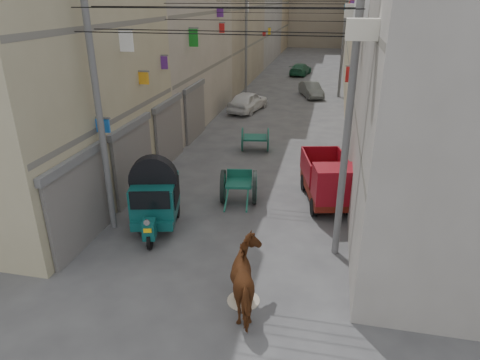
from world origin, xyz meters
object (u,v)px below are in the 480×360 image
(mini_truck, at_px, (329,184))
(second_cart, at_px, (255,139))
(tonga_cart, at_px, (239,186))
(distant_car_white, at_px, (248,101))
(horse, at_px, (249,280))
(distant_car_green, at_px, (300,69))
(feed_sack, at_px, (243,297))
(distant_car_grey, at_px, (311,90))
(auto_rickshaw, at_px, (155,196))

(mini_truck, height_order, second_cart, mini_truck)
(tonga_cart, distance_m, distant_car_white, 13.71)
(horse, bearing_deg, distant_car_green, -106.67)
(tonga_cart, distance_m, feed_sack, 5.63)
(mini_truck, bearing_deg, distant_car_grey, 81.94)
(horse, xyz_separation_m, distant_car_green, (-1.65, 34.13, -0.29))
(mini_truck, bearing_deg, horse, -119.34)
(distant_car_green, bearing_deg, auto_rickshaw, 94.81)
(second_cart, relative_size, distant_car_green, 0.40)
(second_cart, bearing_deg, feed_sack, -90.75)
(auto_rickshaw, distance_m, mini_truck, 6.13)
(auto_rickshaw, bearing_deg, feed_sack, -54.58)
(feed_sack, bearing_deg, auto_rickshaw, 139.03)
(mini_truck, height_order, distant_car_green, mini_truck)
(feed_sack, distance_m, distant_car_white, 19.32)
(tonga_cart, height_order, distant_car_white, distant_car_white)
(tonga_cart, xyz_separation_m, feed_sack, (1.31, -5.45, -0.52))
(mini_truck, xyz_separation_m, distant_car_white, (-5.58, 13.15, -0.22))
(mini_truck, distance_m, distant_car_green, 28.28)
(feed_sack, bearing_deg, distant_car_green, 92.46)
(auto_rickshaw, bearing_deg, mini_truck, 12.52)
(second_cart, relative_size, horse, 0.76)
(tonga_cart, height_order, second_cart, tonga_cart)
(distant_car_grey, bearing_deg, feed_sack, -110.03)
(feed_sack, relative_size, distant_car_grey, 0.16)
(horse, bearing_deg, distant_car_grey, -109.37)
(tonga_cart, xyz_separation_m, mini_truck, (3.23, 0.36, 0.23))
(auto_rickshaw, xyz_separation_m, mini_truck, (5.50, 2.70, -0.23))
(distant_car_green, bearing_deg, second_cart, 98.00)
(horse, xyz_separation_m, distant_car_white, (-3.86, 19.20, -0.17))
(tonga_cart, bearing_deg, mini_truck, -2.98)
(tonga_cart, distance_m, horse, 5.89)
(distant_car_white, bearing_deg, feed_sack, 114.22)
(auto_rickshaw, relative_size, distant_car_white, 0.72)
(mini_truck, relative_size, horse, 1.78)
(distant_car_grey, height_order, distant_car_green, distant_car_green)
(second_cart, distance_m, distant_car_white, 7.96)
(horse, bearing_deg, tonga_cart, -94.62)
(tonga_cart, xyz_separation_m, second_cart, (-0.44, 5.78, -0.03))
(second_cart, bearing_deg, distant_car_grey, 71.97)
(second_cart, height_order, feed_sack, second_cart)
(distant_car_white, bearing_deg, mini_truck, 126.27)
(second_cart, bearing_deg, distant_car_white, 94.22)
(distant_car_green, bearing_deg, distant_car_grey, 108.32)
(distant_car_white, bearing_deg, tonga_cart, 113.16)
(feed_sack, relative_size, distant_car_white, 0.13)
(auto_rickshaw, distance_m, distant_car_green, 30.86)
(feed_sack, bearing_deg, horse, -51.18)
(distant_car_green, bearing_deg, distant_car_white, 90.36)
(tonga_cart, bearing_deg, distant_car_green, 81.00)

